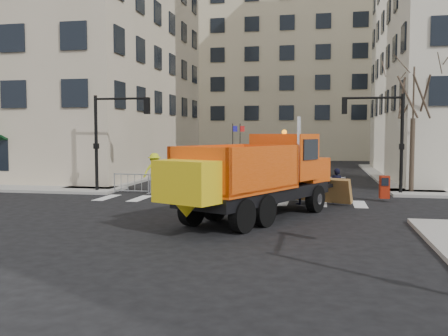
% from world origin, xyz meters
% --- Properties ---
extents(ground, '(120.00, 120.00, 0.00)m').
position_xyz_m(ground, '(0.00, 0.00, 0.00)').
color(ground, black).
rests_on(ground, ground).
extents(sidewalk_back, '(64.00, 5.00, 0.15)m').
position_xyz_m(sidewalk_back, '(0.00, 8.50, 0.07)').
color(sidewalk_back, gray).
rests_on(sidewalk_back, ground).
extents(building_left, '(24.00, 22.00, 26.00)m').
position_xyz_m(building_left, '(-20.00, 20.00, 13.00)').
color(building_left, '#B6AA8B').
rests_on(building_left, ground).
extents(building_far, '(30.00, 18.00, 24.00)m').
position_xyz_m(building_far, '(0.00, 52.00, 12.00)').
color(building_far, '#C0B392').
rests_on(building_far, ground).
extents(traffic_light_left, '(0.18, 0.18, 5.40)m').
position_xyz_m(traffic_light_left, '(-8.00, 7.50, 2.70)').
color(traffic_light_left, black).
rests_on(traffic_light_left, ground).
extents(traffic_light_right, '(0.18, 0.18, 5.40)m').
position_xyz_m(traffic_light_right, '(8.50, 9.50, 2.70)').
color(traffic_light_right, black).
rests_on(traffic_light_right, ground).
extents(crowd_barriers, '(12.60, 0.60, 1.10)m').
position_xyz_m(crowd_barriers, '(-0.75, 7.60, 0.55)').
color(crowd_barriers, '#9EA0A5').
rests_on(crowd_barriers, ground).
extents(street_tree, '(3.00, 3.00, 7.50)m').
position_xyz_m(street_tree, '(9.20, 10.50, 3.75)').
color(street_tree, '#382B21').
rests_on(street_tree, ground).
extents(plow_truck, '(6.80, 10.39, 3.96)m').
position_xyz_m(plow_truck, '(1.85, 0.55, 1.76)').
color(plow_truck, black).
rests_on(plow_truck, ground).
extents(cop_a, '(0.62, 0.41, 1.67)m').
position_xyz_m(cop_a, '(5.03, 5.65, 0.84)').
color(cop_a, black).
rests_on(cop_a, ground).
extents(cop_b, '(0.94, 0.74, 1.92)m').
position_xyz_m(cop_b, '(3.44, 5.01, 0.96)').
color(cop_b, black).
rests_on(cop_b, ground).
extents(cop_c, '(0.91, 1.22, 1.92)m').
position_xyz_m(cop_c, '(3.84, 6.77, 0.96)').
color(cop_c, black).
rests_on(cop_c, ground).
extents(worker, '(1.52, 1.35, 2.04)m').
position_xyz_m(worker, '(-4.97, 8.56, 1.17)').
color(worker, '#CADA19').
rests_on(worker, sidewalk_back).
extents(newspaper_box, '(0.48, 0.44, 1.10)m').
position_xyz_m(newspaper_box, '(7.35, 6.80, 0.70)').
color(newspaper_box, '#981E0B').
rests_on(newspaper_box, sidewalk_back).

